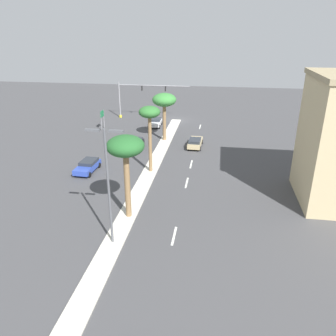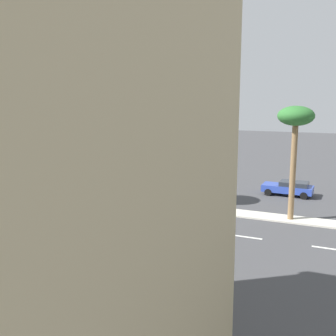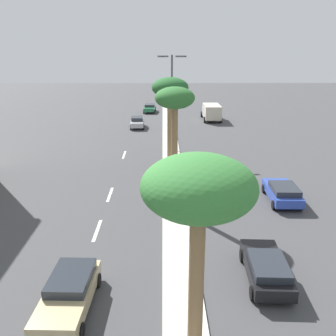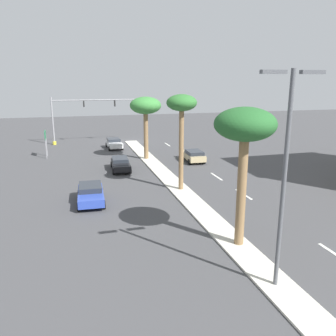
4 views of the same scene
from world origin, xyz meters
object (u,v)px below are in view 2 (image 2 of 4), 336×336
at_px(palm_tree_leading, 296,123).
at_px(box_truck, 19,162).
at_px(street_lamp_near, 112,133).
at_px(sedan_blue_center, 289,188).
at_px(palm_tree_far, 155,123).

bearing_deg(palm_tree_leading, box_truck, 78.45).
relative_size(palm_tree_leading, street_lamp_near, 0.84).
height_order(palm_tree_leading, sedan_blue_center, palm_tree_leading).
bearing_deg(palm_tree_leading, palm_tree_far, 90.48).
bearing_deg(street_lamp_near, sedan_blue_center, -61.49).
height_order(palm_tree_far, box_truck, palm_tree_far).
relative_size(palm_tree_far, box_truck, 1.31).
xyz_separation_m(street_lamp_near, sedan_blue_center, (7.59, -13.98, -5.09)).
height_order(palm_tree_leading, box_truck, palm_tree_leading).
bearing_deg(box_truck, palm_tree_far, -107.37).
relative_size(street_lamp_near, box_truck, 1.61).
relative_size(sedan_blue_center, box_truck, 0.75).
bearing_deg(street_lamp_near, palm_tree_leading, -90.65).
xyz_separation_m(street_lamp_near, box_truck, (6.38, 17.00, -4.50)).
height_order(palm_tree_leading, street_lamp_near, street_lamp_near).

